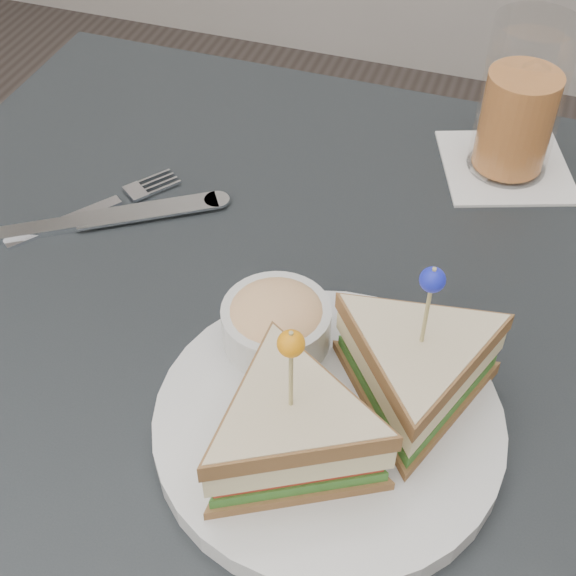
{
  "coord_description": "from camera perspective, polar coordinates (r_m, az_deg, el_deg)",
  "views": [
    {
      "loc": [
        0.15,
        -0.4,
        1.24
      ],
      "look_at": [
        0.01,
        0.01,
        0.8
      ],
      "focal_mm": 50.0,
      "sensor_mm": 36.0,
      "label": 1
    }
  ],
  "objects": [
    {
      "name": "plate_meal",
      "position": [
        0.56,
        3.76,
        -7.72
      ],
      "size": [
        0.28,
        0.27,
        0.15
      ],
      "rotation": [
        0.0,
        0.0,
        -0.02
      ],
      "color": "silver",
      "rests_on": "table"
    },
    {
      "name": "cutlery_knife",
      "position": [
        0.77,
        -14.01,
        4.65
      ],
      "size": [
        0.21,
        0.15,
        0.01
      ],
      "rotation": [
        0.0,
        0.0,
        -0.99
      ],
      "color": "silver",
      "rests_on": "table"
    },
    {
      "name": "table",
      "position": [
        0.71,
        -1.04,
        -7.58
      ],
      "size": [
        0.8,
        0.8,
        0.75
      ],
      "color": "black",
      "rests_on": "ground"
    },
    {
      "name": "drink_set",
      "position": [
        0.8,
        16.13,
        12.21
      ],
      "size": [
        0.16,
        0.16,
        0.16
      ],
      "rotation": [
        0.0,
        0.0,
        0.35
      ],
      "color": "white",
      "rests_on": "table"
    },
    {
      "name": "cutlery_fork",
      "position": [
        0.78,
        -13.03,
        5.72
      ],
      "size": [
        0.12,
        0.15,
        0.01
      ],
      "rotation": [
        0.0,
        0.0,
        -0.63
      ],
      "color": "white",
      "rests_on": "table"
    }
  ]
}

